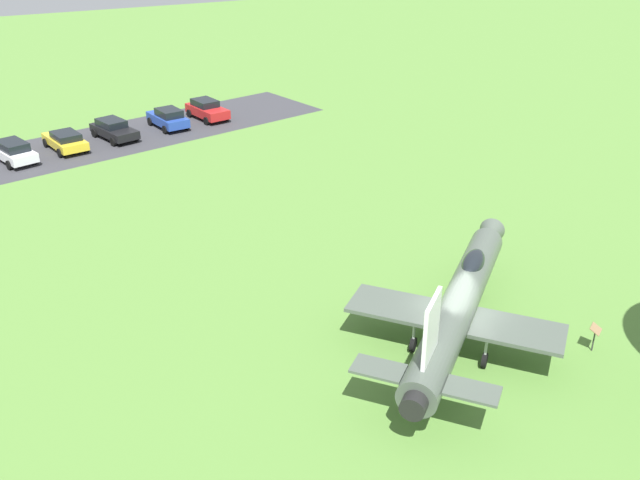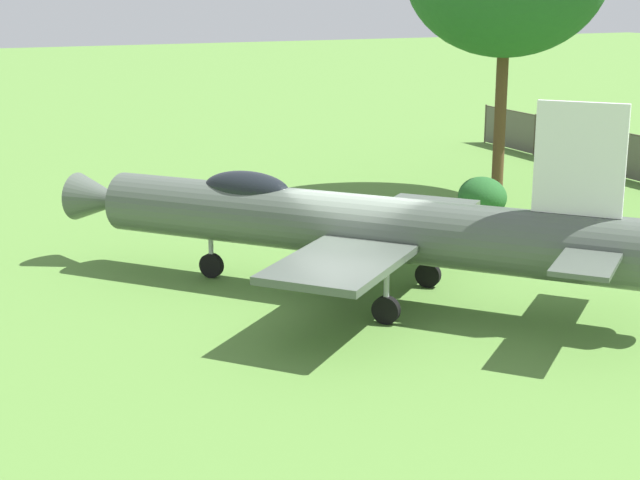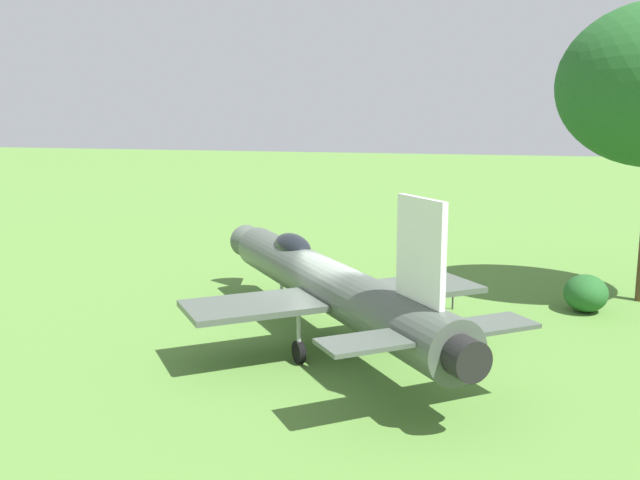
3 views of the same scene
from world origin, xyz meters
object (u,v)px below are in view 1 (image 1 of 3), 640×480
Objects in this scene: parked_car_red at (207,109)px; parked_car_yellow at (65,140)px; parked_car_black at (114,129)px; parked_car_white at (12,151)px; parked_car_blue at (168,118)px; display_jet at (460,301)px; info_plaque at (595,333)px.

parked_car_yellow is at bearing -87.21° from parked_car_red.
parked_car_white is at bearing -91.36° from parked_car_black.
parked_car_red is at bearing -83.68° from parked_car_blue.
parked_car_blue is 0.86× the size of parked_car_white.
display_jet is 33.60m from parked_car_yellow.
display_jet is 2.48× the size of parked_car_white.
parked_car_black is (-33.07, -6.33, -0.99)m from display_jet.
parked_car_red is at bearing -93.26° from parked_car_white.
parked_car_red reaches higher than parked_car_black.
parked_car_white is (1.82, -7.27, 0.03)m from parked_car_black.
parked_car_blue is (-37.13, -6.16, -0.07)m from info_plaque.
parked_car_blue is 11.94m from parked_car_white.
parked_car_yellow is at bearing 66.99° from display_jet.
parked_car_white is (3.57, -15.14, -0.03)m from parked_car_red.
parked_car_blue reaches higher than parked_car_red.
info_plaque is 0.23× the size of parked_car_white.
parked_car_white reaches higher than parked_car_black.
info_plaque is at bearing -78.00° from display_jet.
parked_car_yellow is (2.74, -11.51, -0.08)m from parked_car_red.
display_jet is 33.94m from parked_car_blue.
parked_car_black reaches higher than parked_car_yellow.
display_jet reaches higher than info_plaque.
parked_car_blue is 0.92× the size of parked_car_black.
display_jet reaches higher than parked_car_blue.
parked_car_black is 7.49m from parked_car_white.
info_plaque is 0.26× the size of parked_car_red.
parked_car_blue is at bearing -85.44° from parked_car_red.
info_plaque is 0.27× the size of parked_car_blue.
display_jet is at bearing -127.73° from info_plaque.
parked_car_white is at bearing -152.69° from info_plaque.
parked_car_red is 0.97× the size of parked_car_yellow.
parked_car_yellow is 3.72m from parked_car_white.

